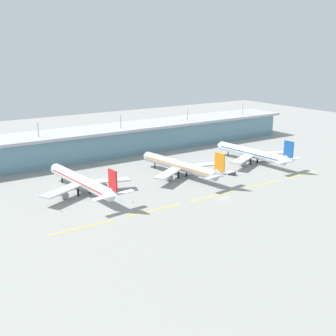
{
  "coord_description": "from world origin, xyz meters",
  "views": [
    {
      "loc": [
        -129.75,
        -145.34,
        69.52
      ],
      "look_at": [
        -6.36,
        39.65,
        7.0
      ],
      "focal_mm": 44.97,
      "sensor_mm": 36.0,
      "label": 1
    }
  ],
  "objects_px": {
    "airliner_far": "(253,153)",
    "safety_cone_nose_front": "(111,201)",
    "pushback_tug": "(232,173)",
    "safety_cone_right_wingtip": "(133,202)",
    "airliner_middle": "(181,166)",
    "safety_cone_left_wingtip": "(62,211)",
    "airliner_near": "(82,182)"
  },
  "relations": [
    {
      "from": "airliner_far",
      "to": "safety_cone_left_wingtip",
      "type": "xyz_separation_m",
      "value": [
        -130.54,
        -13.63,
        -6.1
      ]
    },
    {
      "from": "safety_cone_left_wingtip",
      "to": "safety_cone_right_wingtip",
      "type": "bearing_deg",
      "value": -12.74
    },
    {
      "from": "airliner_middle",
      "to": "safety_cone_left_wingtip",
      "type": "height_order",
      "value": "airliner_middle"
    },
    {
      "from": "safety_cone_nose_front",
      "to": "airliner_middle",
      "type": "bearing_deg",
      "value": 16.55
    },
    {
      "from": "airliner_near",
      "to": "safety_cone_nose_front",
      "type": "distance_m",
      "value": 20.55
    },
    {
      "from": "airliner_far",
      "to": "pushback_tug",
      "type": "xyz_separation_m",
      "value": [
        -28.46,
        -12.55,
        -5.35
      ]
    },
    {
      "from": "airliner_near",
      "to": "airliner_far",
      "type": "relative_size",
      "value": 1.07
    },
    {
      "from": "safety_cone_right_wingtip",
      "to": "airliner_middle",
      "type": "bearing_deg",
      "value": 26.98
    },
    {
      "from": "safety_cone_nose_front",
      "to": "safety_cone_right_wingtip",
      "type": "height_order",
      "value": "same"
    },
    {
      "from": "airliner_near",
      "to": "safety_cone_right_wingtip",
      "type": "height_order",
      "value": "airliner_near"
    },
    {
      "from": "airliner_far",
      "to": "safety_cone_right_wingtip",
      "type": "xyz_separation_m",
      "value": [
        -98.23,
        -20.93,
        -6.1
      ]
    },
    {
      "from": "safety_cone_right_wingtip",
      "to": "airliner_near",
      "type": "bearing_deg",
      "value": 120.5
    },
    {
      "from": "airliner_near",
      "to": "airliner_far",
      "type": "xyz_separation_m",
      "value": [
        113.05,
        -4.25,
        -0.01
      ]
    },
    {
      "from": "airliner_near",
      "to": "safety_cone_left_wingtip",
      "type": "distance_m",
      "value": 25.74
    },
    {
      "from": "airliner_far",
      "to": "safety_cone_nose_front",
      "type": "height_order",
      "value": "airliner_far"
    },
    {
      "from": "airliner_near",
      "to": "airliner_middle",
      "type": "relative_size",
      "value": 1.02
    },
    {
      "from": "safety_cone_left_wingtip",
      "to": "airliner_near",
      "type": "bearing_deg",
      "value": 45.64
    },
    {
      "from": "airliner_middle",
      "to": "pushback_tug",
      "type": "bearing_deg",
      "value": -27.15
    },
    {
      "from": "pushback_tug",
      "to": "safety_cone_right_wingtip",
      "type": "relative_size",
      "value": 7.15
    },
    {
      "from": "airliner_far",
      "to": "pushback_tug",
      "type": "height_order",
      "value": "airliner_far"
    },
    {
      "from": "airliner_far",
      "to": "airliner_middle",
      "type": "bearing_deg",
      "value": 178.89
    },
    {
      "from": "airliner_middle",
      "to": "safety_cone_nose_front",
      "type": "distance_m",
      "value": 53.79
    },
    {
      "from": "airliner_near",
      "to": "safety_cone_nose_front",
      "type": "xyz_separation_m",
      "value": [
        6.82,
        -18.4,
        -6.1
      ]
    },
    {
      "from": "safety_cone_nose_front",
      "to": "safety_cone_right_wingtip",
      "type": "distance_m",
      "value": 10.49
    },
    {
      "from": "safety_cone_left_wingtip",
      "to": "safety_cone_nose_front",
      "type": "xyz_separation_m",
      "value": [
        24.3,
        -0.53,
        0.0
      ]
    },
    {
      "from": "airliner_middle",
      "to": "pushback_tug",
      "type": "relative_size",
      "value": 13.29
    },
    {
      "from": "safety_cone_right_wingtip",
      "to": "airliner_far",
      "type": "bearing_deg",
      "value": 12.03
    },
    {
      "from": "pushback_tug",
      "to": "safety_cone_right_wingtip",
      "type": "height_order",
      "value": "pushback_tug"
    },
    {
      "from": "airliner_far",
      "to": "safety_cone_nose_front",
      "type": "relative_size",
      "value": 90.66
    },
    {
      "from": "airliner_near",
      "to": "safety_cone_left_wingtip",
      "type": "relative_size",
      "value": 97.08
    },
    {
      "from": "airliner_middle",
      "to": "pushback_tug",
      "type": "distance_m",
      "value": 30.32
    },
    {
      "from": "airliner_middle",
      "to": "safety_cone_nose_front",
      "type": "bearing_deg",
      "value": -163.45
    }
  ]
}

